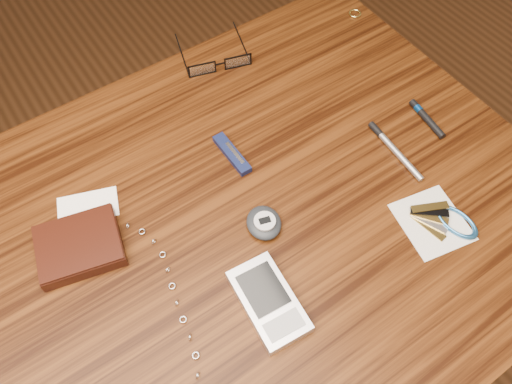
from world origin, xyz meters
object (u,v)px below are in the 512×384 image
pedometer (264,223)px  pocket_knife (232,154)px  wallet_and_card (79,245)px  notepad_keys (444,221)px  eyeglasses (219,63)px  pda_phone (268,301)px  silver_pen (391,146)px  desk (220,266)px

pedometer → pocket_knife: bearing=77.1°
wallet_and_card → notepad_keys: wallet_and_card is taller
eyeglasses → notepad_keys: eyeglasses is taller
pda_phone → wallet_and_card: bearing=128.8°
eyeglasses → pocket_knife: (-0.08, -0.17, -0.01)m
wallet_and_card → eyeglasses: 0.39m
pda_phone → silver_pen: pda_phone is taller
wallet_and_card → pocket_knife: bearing=3.8°
pedometer → notepad_keys: pedometer is taller
eyeglasses → pda_phone: 0.43m
pedometer → pocket_knife: (0.03, 0.13, -0.00)m
pocket_knife → pedometer: bearing=-102.9°
pedometer → notepad_keys: size_ratio=0.59×
desk → notepad_keys: (0.28, -0.16, 0.11)m
pda_phone → pocket_knife: bearing=68.4°
desk → pda_phone: size_ratio=8.13×
pedometer → notepad_keys: bearing=-32.9°
notepad_keys → pocket_knife: same height
eyeglasses → pedometer: size_ratio=2.13×
eyeglasses → desk: bearing=-122.9°
pocket_knife → silver_pen: 0.25m
desk → pda_phone: pda_phone is taller
pda_phone → pedometer: pedometer is taller
wallet_and_card → pedometer: wallet_and_card is taller
eyeglasses → silver_pen: eyeglasses is taller
notepad_keys → pocket_knife: (-0.18, 0.27, 0.00)m
desk → pda_phone: bearing=-87.5°
pda_phone → pedometer: (0.06, 0.10, 0.00)m
wallet_and_card → eyeglasses: (0.34, 0.19, -0.00)m
wallet_and_card → pda_phone: (0.17, -0.21, -0.00)m
notepad_keys → eyeglasses: bearing=102.7°
desk → pocket_knife: 0.18m
pedometer → pocket_knife: 0.13m
pocket_knife → silver_pen: size_ratio=0.67×
desk → pedometer: size_ratio=14.84×
eyeglasses → pocket_knife: size_ratio=1.72×
notepad_keys → pedometer: bearing=147.1°
wallet_and_card → pda_phone: wallet_and_card is taller
notepad_keys → pocket_knife: 0.32m
pedometer → silver_pen: (0.24, 0.00, -0.01)m
desk → notepad_keys: bearing=-30.2°
eyeglasses → pedometer: (-0.11, -0.30, -0.00)m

